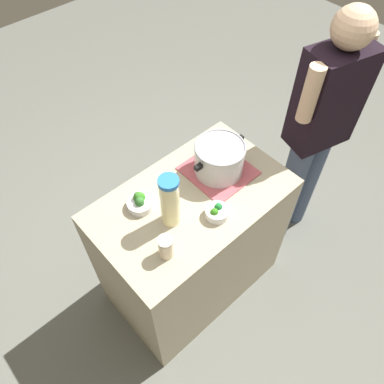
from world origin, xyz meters
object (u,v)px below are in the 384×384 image
at_px(broccoli_bowl_center, 140,202).
at_px(person_cook, 316,135).
at_px(cooking_pot, 219,158).
at_px(lemonade_pitcher, 170,201).
at_px(broccoli_bowl_front, 217,212).
at_px(mason_jar, 166,247).

xyz_separation_m(broccoli_bowl_center, person_cook, (1.05, -0.27, -0.04)).
bearing_deg(person_cook, cooking_pot, 164.16).
xyz_separation_m(cooking_pot, person_cook, (0.61, -0.17, -0.11)).
bearing_deg(broccoli_bowl_center, person_cook, -14.33).
xyz_separation_m(lemonade_pitcher, broccoli_bowl_front, (0.18, -0.13, -0.12)).
distance_m(cooking_pot, lemonade_pitcher, 0.39).
bearing_deg(person_cook, broccoli_bowl_front, -178.59).
bearing_deg(broccoli_bowl_front, person_cook, 1.41).
relative_size(mason_jar, person_cook, 0.07).
bearing_deg(broccoli_bowl_front, mason_jar, 179.71).
height_order(cooking_pot, person_cook, person_cook).
bearing_deg(person_cook, broccoli_bowl_center, 165.67).
distance_m(broccoli_bowl_front, person_cook, 0.82).
xyz_separation_m(broccoli_bowl_front, broccoli_bowl_center, (-0.24, 0.29, 0.00)).
distance_m(lemonade_pitcher, mason_jar, 0.20).
xyz_separation_m(lemonade_pitcher, person_cook, (0.99, -0.11, -0.16)).
xyz_separation_m(cooking_pot, broccoli_bowl_front, (-0.20, -0.19, -0.07)).
distance_m(mason_jar, person_cook, 1.13).
distance_m(lemonade_pitcher, broccoli_bowl_front, 0.25).
bearing_deg(lemonade_pitcher, cooking_pot, 10.06).
bearing_deg(broccoli_bowl_front, broccoli_bowl_center, 129.12).
bearing_deg(broccoli_bowl_center, lemonade_pitcher, -70.10).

